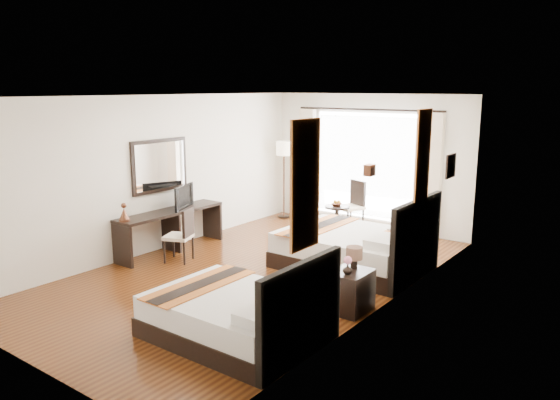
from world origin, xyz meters
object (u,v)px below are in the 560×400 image
Objects in this scene: side_table at (337,220)px; fruit_bowl at (337,205)px; nightstand at (350,291)px; television at (180,197)px; bed_far at (356,249)px; floor_lamp at (284,153)px; table_lamp at (354,255)px; bed_near at (239,315)px; console_desk at (171,231)px; window_chair at (350,215)px; vase at (347,273)px; desk_chair at (180,245)px.

side_table is 2.66× the size of fruit_bowl.
nightstand is 0.77× the size of television.
floor_lamp is at bearing 144.70° from bed_far.
bed_near is at bearing -111.49° from table_lamp.
bed_near is 5.66× the size of table_lamp.
floor_lamp is (-3.20, 5.25, 1.18)m from bed_near.
console_desk is 3.83× the size of side_table.
bed_far reaches higher than window_chair.
fruit_bowl is (-2.19, 3.38, 0.03)m from vase.
bed_far is at bearing -35.30° from floor_lamp.
television is 1.30× the size of side_table.
bed_far reaches higher than console_desk.
bed_near is 1.54m from vase.
side_table is at bearing 107.43° from bed_near.
bed_far is 6.47× the size of table_lamp.
window_chair is at bearing -1.65° from floor_lamp.
console_desk is 0.64m from television.
television is at bearing 168.49° from vase.
side_table is at bearing 128.93° from bed_far.
nightstand is 3.39m from desk_chair.
television is (-3.28, 2.16, 0.68)m from bed_near.
bed_near is 1.63m from nightstand.
nightstand is 0.26× the size of console_desk.
desk_chair is 0.91× the size of window_chair.
table_lamp is at bearing 68.51° from bed_near.
bed_far is 3.96× the size of nightstand.
television reaches higher than nightstand.
table_lamp is 0.31m from vase.
table_lamp is at bearing 99.86° from nightstand.
nightstand is (0.80, -1.59, -0.06)m from bed_far.
vase is at bearing 63.33° from bed_near.
fruit_bowl is at bearing -57.26° from television.
console_desk is 1.27× the size of floor_lamp.
table_lamp is 3.96m from console_desk.
floor_lamp is 8.04× the size of fruit_bowl.
console_desk is (-3.98, 0.57, -0.19)m from vase.
console_desk is (-3.16, -1.16, 0.05)m from bed_far.
television reaches higher than vase.
television is at bearing -68.06° from desk_chair.
console_desk is at bearing 171.84° from vase.
bed_far is at bearing -96.39° from television.
television is 3.15m from fruit_bowl.
table_lamp is (0.64, 1.61, 0.45)m from bed_near.
floor_lamp is (-3.85, 3.76, 1.20)m from nightstand.
side_table is at bearing -57.15° from television.
television reaches higher than window_chair.
bed_near is 0.87× the size of bed_far.
vase is 0.18× the size of television.
desk_chair is at bearing 149.57° from bed_near.
nightstand is at bearing 155.68° from desk_chair.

